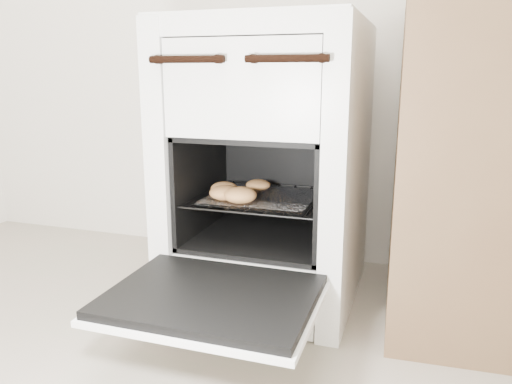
% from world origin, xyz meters
% --- Properties ---
extents(stove, '(0.58, 0.65, 0.89)m').
position_xyz_m(stove, '(0.02, 1.18, 0.44)').
color(stove, white).
rests_on(stove, ground).
extents(oven_door, '(0.52, 0.41, 0.04)m').
position_xyz_m(oven_door, '(0.02, 0.68, 0.19)').
color(oven_door, black).
rests_on(oven_door, stove).
extents(oven_rack, '(0.42, 0.41, 0.01)m').
position_xyz_m(oven_rack, '(0.02, 1.11, 0.35)').
color(oven_rack, black).
rests_on(oven_rack, stove).
extents(foil_sheet, '(0.33, 0.29, 0.01)m').
position_xyz_m(foil_sheet, '(0.02, 1.09, 0.36)').
color(foil_sheet, silver).
rests_on(foil_sheet, oven_rack).
extents(baked_rolls, '(0.21, 0.29, 0.05)m').
position_xyz_m(baked_rolls, '(-0.05, 1.04, 0.38)').
color(baked_rolls, '#BB874B').
rests_on(baked_rolls, foil_sheet).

